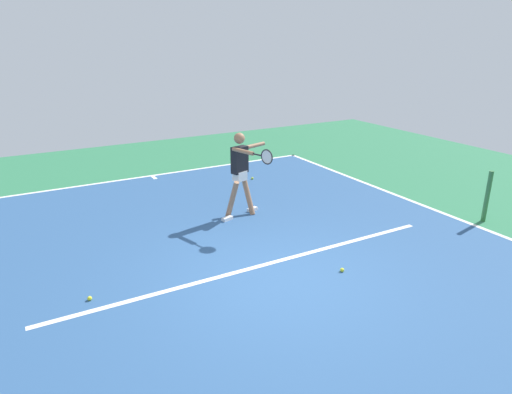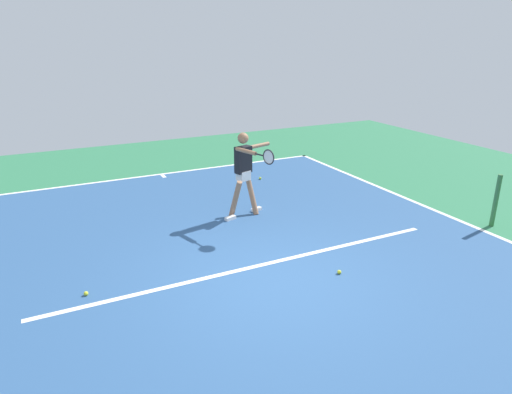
% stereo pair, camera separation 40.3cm
% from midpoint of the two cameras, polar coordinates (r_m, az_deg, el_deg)
% --- Properties ---
extents(ground_plane, '(21.54, 21.54, 0.00)m').
position_cam_midpoint_polar(ground_plane, '(7.18, 1.07, -10.50)').
color(ground_plane, '#2D754C').
extents(court_surface, '(9.35, 13.09, 0.00)m').
position_cam_midpoint_polar(court_surface, '(7.18, 1.07, -10.49)').
color(court_surface, '#2D5484').
rests_on(court_surface, ground_plane).
extents(court_line_baseline_near, '(9.35, 0.10, 0.01)m').
position_cam_midpoint_polar(court_line_baseline_near, '(12.78, -13.80, 2.61)').
color(court_line_baseline_near, white).
rests_on(court_line_baseline_near, ground_plane).
extents(court_line_sideline_left, '(0.10, 13.09, 0.01)m').
position_cam_midpoint_polar(court_line_sideline_left, '(10.10, 24.39, -3.13)').
color(court_line_sideline_left, white).
rests_on(court_line_sideline_left, ground_plane).
extents(court_line_service, '(7.01, 0.10, 0.01)m').
position_cam_midpoint_polar(court_line_service, '(7.60, -1.07, -8.65)').
color(court_line_service, white).
rests_on(court_line_service, ground_plane).
extents(court_line_centre_mark, '(0.10, 0.30, 0.01)m').
position_cam_midpoint_polar(court_line_centre_mark, '(12.59, -13.55, 2.39)').
color(court_line_centre_mark, white).
rests_on(court_line_centre_mark, ground_plane).
extents(net_post, '(0.09, 0.09, 1.07)m').
position_cam_midpoint_polar(net_post, '(10.20, 25.99, 0.04)').
color(net_post, '#38753D').
rests_on(net_post, ground_plane).
extents(tennis_player, '(1.18, 1.33, 1.79)m').
position_cam_midpoint_polar(tennis_player, '(9.31, -3.11, 3.49)').
color(tennis_player, '#9E7051').
rests_on(tennis_player, ground_plane).
extents(tennis_ball_far_corner, '(0.07, 0.07, 0.07)m').
position_cam_midpoint_polar(tennis_ball_far_corner, '(12.07, -1.42, 2.35)').
color(tennis_ball_far_corner, '#CCE033').
rests_on(tennis_ball_far_corner, ground_plane).
extents(tennis_ball_near_service_line, '(0.07, 0.07, 0.07)m').
position_cam_midpoint_polar(tennis_ball_near_service_line, '(7.17, -21.68, -11.74)').
color(tennis_ball_near_service_line, yellow).
rests_on(tennis_ball_near_service_line, ground_plane).
extents(tennis_ball_by_baseline, '(0.07, 0.07, 0.07)m').
position_cam_midpoint_polar(tennis_ball_by_baseline, '(7.51, 9.21, -9.02)').
color(tennis_ball_by_baseline, yellow).
rests_on(tennis_ball_by_baseline, ground_plane).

